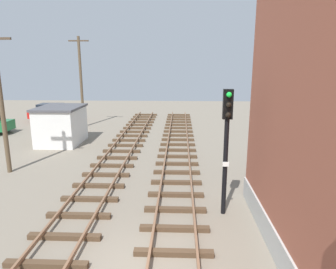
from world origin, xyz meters
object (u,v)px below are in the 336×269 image
utility_pole_near (1,101)px  utility_pole_far (81,81)px  signal_mast (226,138)px  control_hut (61,125)px  parked_car_red (51,112)px

utility_pole_near → utility_pole_far: 12.25m
signal_mast → utility_pole_far: utility_pole_far is taller
control_hut → utility_pole_near: (-0.58, -6.17, 2.52)m
signal_mast → parked_car_red: 24.62m
signal_mast → parked_car_red: bearing=127.9°
control_hut → parked_car_red: (-4.55, 8.90, -0.49)m
utility_pole_near → control_hut: bearing=84.7°
signal_mast → control_hut: signal_mast is taller
control_hut → parked_car_red: size_ratio=0.90×
utility_pole_near → utility_pole_far: size_ratio=0.91×
signal_mast → utility_pole_far: (-10.80, 16.51, 1.15)m
parked_car_red → utility_pole_near: utility_pole_near is taller
parked_car_red → utility_pole_far: 6.13m
utility_pole_near → parked_car_red: bearing=104.8°
parked_car_red → utility_pole_far: (4.27, -2.83, 3.36)m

